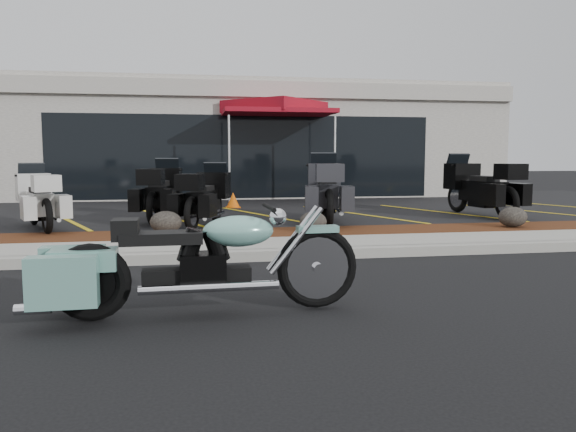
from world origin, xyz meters
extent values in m
plane|color=black|center=(0.00, 0.00, 0.00)|extent=(90.00, 90.00, 0.00)
cube|color=gray|center=(0.00, 0.90, 0.07)|extent=(24.00, 0.25, 0.15)
cube|color=gray|center=(0.00, 1.60, 0.07)|extent=(24.00, 1.20, 0.15)
cube|color=#36170C|center=(0.00, 2.80, 0.08)|extent=(24.00, 1.20, 0.16)
cube|color=black|center=(0.00, 8.20, 0.07)|extent=(26.00, 9.60, 0.15)
cube|color=gray|center=(0.00, 14.50, 2.00)|extent=(18.00, 8.00, 4.00)
cube|color=black|center=(0.00, 10.52, 1.50)|extent=(12.00, 0.06, 2.60)
cube|color=gray|center=(0.00, 10.49, 3.60)|extent=(18.00, 0.30, 0.50)
ellipsoid|color=black|center=(-2.16, 2.91, 0.36)|extent=(0.56, 0.47, 0.40)
ellipsoid|color=black|center=(0.47, 2.73, 0.34)|extent=(0.50, 0.42, 0.36)
ellipsoid|color=black|center=(4.40, 2.65, 0.36)|extent=(0.55, 0.46, 0.39)
cone|color=#D65507|center=(-0.60, 7.81, 0.36)|extent=(0.47, 0.47, 0.41)
cylinder|color=silver|center=(-0.24, 8.44, 1.41)|extent=(0.06, 0.06, 2.52)
cylinder|color=silver|center=(2.75, 9.13, 1.41)|extent=(0.06, 0.06, 2.52)
cylinder|color=silver|center=(-0.93, 11.43, 1.41)|extent=(0.06, 0.06, 2.52)
cylinder|color=silver|center=(2.06, 12.12, 1.41)|extent=(0.06, 0.06, 2.52)
cube|color=maroon|center=(0.91, 10.28, 2.83)|extent=(3.94, 3.94, 0.13)
cube|color=maroon|center=(0.91, 10.28, 3.02)|extent=(3.32, 3.32, 0.38)
camera|label=1|loc=(-1.73, -7.19, 1.53)|focal=35.00mm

